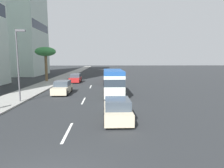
# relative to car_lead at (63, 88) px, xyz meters

# --- Properties ---
(ground_plane) EXTENTS (198.00, 198.00, 0.00)m
(ground_plane) POSITION_rel_car_lead_xyz_m (13.18, -3.12, -0.78)
(ground_plane) COLOR #26282B
(sidewalk_right) EXTENTS (162.00, 3.82, 0.15)m
(sidewalk_right) POSITION_rel_car_lead_xyz_m (13.18, 4.69, -0.71)
(sidewalk_right) COLOR gray
(sidewalk_right) RESTS_ON ground_plane
(lane_stripe_near) EXTENTS (3.20, 0.16, 0.01)m
(lane_stripe_near) POSITION_rel_car_lead_xyz_m (-12.99, -3.12, -0.78)
(lane_stripe_near) COLOR silver
(lane_stripe_near) RESTS_ON ground_plane
(lane_stripe_mid) EXTENTS (3.20, 0.16, 0.01)m
(lane_stripe_mid) POSITION_rel_car_lead_xyz_m (-4.31, -3.12, -0.78)
(lane_stripe_mid) COLOR silver
(lane_stripe_mid) RESTS_ON ground_plane
(lane_stripe_far) EXTENTS (3.20, 0.16, 0.01)m
(lane_stripe_far) POSITION_rel_car_lead_xyz_m (6.02, -3.12, -0.78)
(lane_stripe_far) COLOR silver
(lane_stripe_far) RESTS_ON ground_plane
(car_lead) EXTENTS (4.53, 1.93, 1.66)m
(car_lead) POSITION_rel_car_lead_xyz_m (0.00, 0.00, 0.00)
(car_lead) COLOR beige
(car_lead) RESTS_ON ground_plane
(car_second) EXTENTS (4.38, 1.81, 1.71)m
(car_second) POSITION_rel_car_lead_xyz_m (14.23, -6.22, 0.02)
(car_second) COLOR #A51E1E
(car_second) RESTS_ON ground_plane
(car_third) EXTENTS (4.12, 1.91, 1.57)m
(car_third) POSITION_rel_car_lead_xyz_m (8.67, -6.10, -0.04)
(car_third) COLOR black
(car_third) RESTS_ON ground_plane
(minibus_fourth) EXTENTS (6.42, 2.38, 3.09)m
(minibus_fourth) POSITION_rel_car_lead_xyz_m (-1.62, -6.40, 0.91)
(minibus_fourth) COLOR silver
(minibus_fourth) RESTS_ON ground_plane
(car_fifth) EXTENTS (4.21, 1.93, 1.59)m
(car_fifth) POSITION_rel_car_lead_xyz_m (-10.86, -6.26, -0.03)
(car_fifth) COLOR beige
(car_fifth) RESTS_ON ground_plane
(car_sixth) EXTENTS (4.02, 1.96, 1.62)m
(car_sixth) POSITION_rel_car_lead_xyz_m (11.91, 0.16, -0.02)
(car_sixth) COLOR #A51E1E
(car_sixth) RESTS_ON ground_plane
(palm_tree) EXTENTS (3.88, 3.88, 6.57)m
(palm_tree) POSITION_rel_car_lead_xyz_m (13.20, 5.98, 4.91)
(palm_tree) COLOR brown
(palm_tree) RESTS_ON sidewalk_right
(street_lamp) EXTENTS (0.24, 0.97, 7.11)m
(street_lamp) POSITION_rel_car_lead_xyz_m (-4.91, 3.08, 3.73)
(street_lamp) COLOR #4C4C51
(street_lamp) RESTS_ON sidewalk_right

